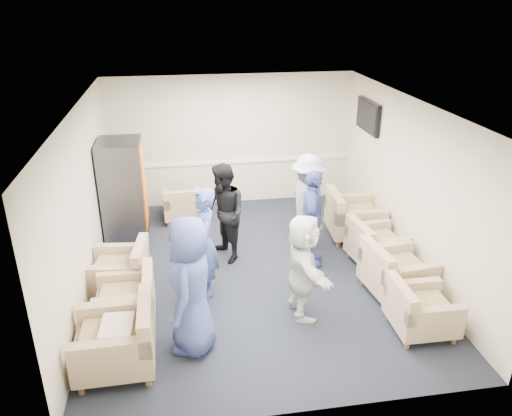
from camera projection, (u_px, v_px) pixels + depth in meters
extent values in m
plane|color=black|center=(254.00, 271.00, 8.11)|extent=(6.00, 6.00, 0.00)
plane|color=silver|center=(254.00, 106.00, 7.03)|extent=(6.00, 6.00, 0.00)
cube|color=beige|center=(231.00, 141.00, 10.28)|extent=(5.00, 0.02, 2.70)
cube|color=beige|center=(302.00, 308.00, 4.85)|extent=(5.00, 0.02, 2.70)
cube|color=beige|center=(83.00, 205.00, 7.20)|extent=(0.02, 6.00, 2.70)
cube|color=beige|center=(409.00, 185.00, 7.94)|extent=(0.02, 6.00, 2.70)
cube|color=white|center=(232.00, 162.00, 10.45)|extent=(4.98, 0.04, 0.06)
cube|color=black|center=(368.00, 116.00, 9.28)|extent=(0.07, 1.00, 0.58)
cube|color=black|center=(366.00, 116.00, 9.27)|extent=(0.01, 0.92, 0.50)
cube|color=#4C4D54|center=(369.00, 124.00, 9.34)|extent=(0.04, 0.10, 0.25)
cube|color=tan|center=(115.00, 348.00, 5.93)|extent=(0.93, 0.93, 0.30)
cube|color=#8E794E|center=(113.00, 334.00, 5.85)|extent=(0.64, 0.60, 0.11)
cube|color=tan|center=(145.00, 320.00, 5.85)|extent=(0.16, 0.92, 0.43)
cube|color=tan|center=(126.00, 305.00, 6.82)|extent=(0.79, 0.79, 0.26)
cube|color=#8E794E|center=(124.00, 294.00, 6.75)|extent=(0.55, 0.51, 0.09)
cube|color=tan|center=(148.00, 283.00, 6.75)|extent=(0.14, 0.78, 0.37)
cube|color=tan|center=(119.00, 276.00, 7.51)|extent=(0.91, 0.91, 0.27)
cube|color=#8E794E|center=(118.00, 265.00, 7.43)|extent=(0.63, 0.59, 0.10)
cube|color=tan|center=(140.00, 256.00, 7.39)|extent=(0.23, 0.83, 0.38)
cube|color=tan|center=(421.00, 315.00, 6.60)|extent=(0.80, 0.80, 0.26)
cube|color=#8E794E|center=(423.00, 304.00, 6.53)|extent=(0.55, 0.52, 0.09)
cube|color=tan|center=(401.00, 297.00, 6.43)|extent=(0.14, 0.79, 0.37)
cube|color=tan|center=(396.00, 277.00, 7.43)|extent=(0.96, 0.96, 0.29)
cube|color=#8E794E|center=(398.00, 266.00, 7.35)|extent=(0.66, 0.63, 0.10)
cube|color=tan|center=(376.00, 260.00, 7.20)|extent=(0.23, 0.88, 0.41)
cube|color=tan|center=(377.00, 249.00, 8.27)|extent=(0.91, 0.91, 0.27)
cube|color=#8E794E|center=(378.00, 240.00, 8.20)|extent=(0.63, 0.59, 0.10)
cube|color=tan|center=(360.00, 235.00, 8.05)|extent=(0.24, 0.82, 0.38)
cube|color=tan|center=(354.00, 222.00, 9.15)|extent=(0.99, 0.99, 0.31)
cube|color=#8E794E|center=(355.00, 212.00, 9.07)|extent=(0.69, 0.65, 0.11)
cube|color=tan|center=(335.00, 205.00, 8.97)|extent=(0.22, 0.94, 0.44)
cube|color=tan|center=(183.00, 208.00, 9.90)|extent=(0.79, 0.79, 0.25)
cube|color=#8E794E|center=(183.00, 200.00, 9.83)|extent=(0.51, 0.54, 0.09)
cube|color=tan|center=(183.00, 200.00, 9.49)|extent=(0.76, 0.16, 0.35)
cube|color=#4C4D54|center=(124.00, 191.00, 8.85)|extent=(0.73, 0.87, 1.84)
cube|color=red|center=(145.00, 185.00, 8.87)|extent=(0.02, 0.74, 1.47)
cube|color=black|center=(148.00, 224.00, 9.17)|extent=(0.02, 0.44, 0.12)
cube|color=black|center=(193.00, 295.00, 7.15)|extent=(0.28, 0.22, 0.36)
sphere|color=black|center=(192.00, 286.00, 7.08)|extent=(0.18, 0.18, 0.18)
cube|color=silver|center=(117.00, 329.00, 5.83)|extent=(0.39, 0.50, 0.14)
imported|color=#3E4D96|center=(191.00, 286.00, 6.05)|extent=(0.78, 1.00, 1.80)
imported|color=#3E4D96|center=(204.00, 243.00, 7.21)|extent=(0.44, 0.64, 1.67)
imported|color=black|center=(224.00, 214.00, 8.16)|extent=(0.90, 1.00, 1.67)
imported|color=beige|center=(308.00, 202.00, 8.59)|extent=(0.73, 1.15, 1.69)
imported|color=#3E4D96|center=(312.00, 219.00, 8.02)|extent=(0.63, 1.03, 1.64)
imported|color=silver|center=(303.00, 266.00, 6.75)|extent=(0.48, 1.41, 1.52)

